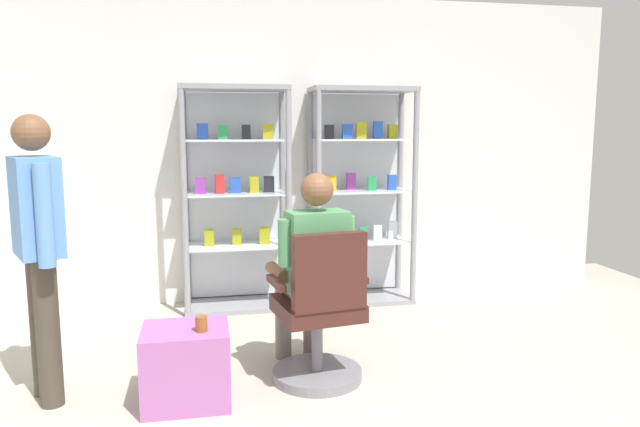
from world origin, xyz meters
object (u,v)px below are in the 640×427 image
at_px(display_cabinet_left, 236,197).
at_px(standing_customer, 39,241).
at_px(display_cabinet_right, 360,194).
at_px(tea_glass, 201,324).
at_px(office_chair, 320,321).
at_px(seated_shopkeeper, 311,264).
at_px(storage_crate, 186,365).

relative_size(display_cabinet_left, standing_customer, 1.17).
bearing_deg(display_cabinet_right, standing_customer, -144.55).
distance_m(tea_glass, standing_customer, 1.02).
xyz_separation_m(office_chair, tea_glass, (-0.71, -0.18, 0.09)).
distance_m(display_cabinet_left, display_cabinet_right, 1.10).
bearing_deg(tea_glass, office_chair, 14.37).
height_order(display_cabinet_left, seated_shopkeeper, display_cabinet_left).
relative_size(display_cabinet_left, seated_shopkeeper, 1.47).
height_order(office_chair, storage_crate, office_chair).
bearing_deg(display_cabinet_right, tea_glass, -126.63).
relative_size(display_cabinet_left, display_cabinet_right, 1.00).
relative_size(seated_shopkeeper, storage_crate, 2.67).
xyz_separation_m(seated_shopkeeper, tea_glass, (-0.68, -0.34, -0.23)).
bearing_deg(seated_shopkeeper, tea_glass, -153.31).
distance_m(display_cabinet_left, office_chair, 1.84).
relative_size(storage_crate, standing_customer, 0.30).
height_order(storage_crate, standing_customer, standing_customer).
xyz_separation_m(display_cabinet_left, office_chair, (0.40, -1.70, -0.57)).
relative_size(office_chair, standing_customer, 0.59).
relative_size(tea_glass, standing_customer, 0.05).
distance_m(display_cabinet_right, storage_crate, 2.47).
bearing_deg(tea_glass, storage_crate, 143.88).
distance_m(display_cabinet_left, seated_shopkeeper, 1.61).
bearing_deg(display_cabinet_left, office_chair, -76.65).
distance_m(display_cabinet_left, tea_glass, 1.97).
distance_m(display_cabinet_right, office_chair, 1.93).
bearing_deg(office_chair, display_cabinet_right, 67.80).
xyz_separation_m(seated_shopkeeper, storage_crate, (-0.77, -0.28, -0.49)).
bearing_deg(seated_shopkeeper, standing_customer, -177.08).
bearing_deg(storage_crate, seated_shopkeeper, 19.66).
bearing_deg(office_chair, standing_customer, 177.04).
bearing_deg(standing_customer, display_cabinet_right, 35.45).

